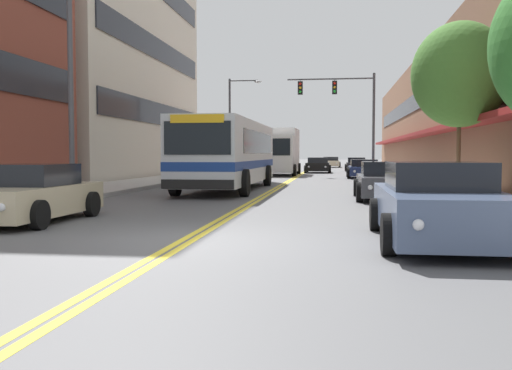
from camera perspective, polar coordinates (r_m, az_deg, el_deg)
name	(u,v)px	position (r m, az deg, el deg)	size (l,w,h in m)	color
ground_plane	(303,173)	(46.96, 4.76, 1.22)	(240.00, 240.00, 0.00)	#565659
sidewalk_left	(219,171)	(47.88, -3.76, 1.36)	(3.21, 106.00, 0.16)	#B2ADA5
sidewalk_right	(392,172)	(47.09, 13.43, 1.25)	(3.21, 106.00, 0.16)	#B2ADA5
centre_line	(303,173)	(46.96, 4.76, 1.23)	(0.34, 106.00, 0.01)	yellow
storefront_row_right	(468,115)	(48.07, 20.48, 6.57)	(9.10, 68.00, 9.22)	brown
city_bus	(229,152)	(24.81, -2.67, 3.35)	(2.89, 11.47, 2.90)	silver
car_red_parked_left_near	(234,167)	(39.53, -2.18, 1.81)	(2.05, 4.41, 1.40)	maroon
car_beige_parked_left_mid	(27,195)	(14.02, -21.89, -0.94)	(2.19, 4.24, 1.32)	#BCAD89
car_slate_blue_parked_right_foreground	(438,205)	(10.46, 17.73, -1.90)	(2.16, 4.80, 1.41)	#475675
car_navy_parked_right_mid	(364,169)	(37.46, 10.74, 1.57)	(2.18, 4.70, 1.20)	#19234C
car_charcoal_parked_right_far	(356,165)	(51.95, 9.99, 2.01)	(1.99, 4.84, 1.23)	#232328
car_dark_grey_parked_right_end	(385,182)	(19.99, 12.75, 0.33)	(2.02, 4.42, 1.28)	#38383D
car_black_moving_lead	(318,166)	(47.43, 6.21, 1.95)	(2.14, 4.35, 1.26)	black
car_champagne_moving_second	(331,162)	(66.49, 7.51, 2.26)	(2.20, 4.26, 1.22)	beige
box_truck	(281,151)	(41.95, 2.54, 3.38)	(2.54, 6.82, 3.41)	white
traffic_signal_mast	(345,103)	(40.45, 8.89, 8.06)	(6.07, 0.38, 7.12)	#47474C
street_lamp_left_near	(79,29)	(18.41, -17.25, 14.66)	(2.42, 0.28, 8.97)	#47474C
street_lamp_left_far	(235,117)	(43.09, -2.14, 6.84)	(2.51, 0.28, 7.17)	#47474C
street_tree_right_mid	(460,75)	(23.68, 19.72, 10.34)	(3.69, 3.69, 6.47)	brown
fire_hydrant	(437,184)	(19.72, 17.65, 0.09)	(0.34, 0.26, 0.80)	#B7B7BC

